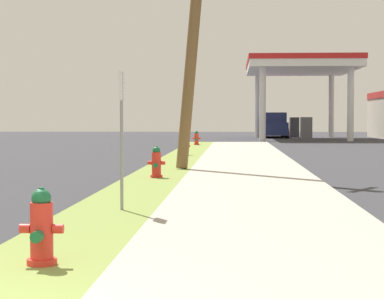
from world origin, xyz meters
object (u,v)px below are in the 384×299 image
object	(u,v)px
fire_hydrant_nearest	(42,231)
truck_navy_at_forecourt	(273,126)
street_sign_post	(122,111)
fire_hydrant_second	(156,164)
fire_hydrant_fourth	(197,139)
car_red_by_near_pump	(274,128)
fire_hydrant_third	(185,147)

from	to	relation	value
fire_hydrant_nearest	truck_navy_at_forecourt	xyz separation A→B (m)	(4.94, 52.37, 0.47)
street_sign_post	truck_navy_at_forecourt	size ratio (longest dim) A/B	0.39
fire_hydrant_second	fire_hydrant_fourth	world-z (taller)	same
fire_hydrant_second	car_red_by_near_pump	distance (m)	45.10
fire_hydrant_fourth	street_sign_post	bearing A→B (deg)	-89.53
fire_hydrant_nearest	fire_hydrant_third	xyz separation A→B (m)	(-0.02, 21.59, 0.00)
fire_hydrant_nearest	street_sign_post	xyz separation A→B (m)	(0.13, 4.35, 1.19)
street_sign_post	car_red_by_near_pump	size ratio (longest dim) A/B	0.46
fire_hydrant_second	truck_navy_at_forecourt	size ratio (longest dim) A/B	0.14
fire_hydrant_third	street_sign_post	world-z (taller)	street_sign_post
truck_navy_at_forecourt	fire_hydrant_third	bearing A→B (deg)	-99.15
fire_hydrant_fourth	fire_hydrant_nearest	bearing A→B (deg)	-89.81
fire_hydrant_nearest	truck_navy_at_forecourt	distance (m)	52.60
fire_hydrant_second	fire_hydrant_fourth	xyz separation A→B (m)	(-0.12, 21.94, 0.00)
fire_hydrant_third	car_red_by_near_pump	distance (m)	34.27
car_red_by_near_pump	fire_hydrant_nearest	bearing A→B (deg)	-95.34
fire_hydrant_third	truck_navy_at_forecourt	bearing A→B (deg)	80.85
fire_hydrant_second	truck_navy_at_forecourt	bearing A→B (deg)	83.27
street_sign_post	car_red_by_near_pump	xyz separation A→B (m)	(5.05, 51.11, -0.91)
truck_navy_at_forecourt	car_red_by_near_pump	bearing A→B (deg)	85.51
fire_hydrant_nearest	fire_hydrant_third	bearing A→B (deg)	90.06
car_red_by_near_pump	truck_navy_at_forecourt	xyz separation A→B (m)	(-0.24, -3.09, 0.19)
fire_hydrant_second	fire_hydrant_third	xyz separation A→B (m)	(-0.03, 10.93, 0.00)
fire_hydrant_nearest	fire_hydrant_fourth	world-z (taller)	same
fire_hydrant_second	fire_hydrant_third	distance (m)	10.93
fire_hydrant_second	street_sign_post	size ratio (longest dim) A/B	0.35
fire_hydrant_second	fire_hydrant_third	size ratio (longest dim) A/B	1.00
street_sign_post	truck_navy_at_forecourt	distance (m)	48.26
fire_hydrant_third	fire_hydrant_nearest	bearing A→B (deg)	-89.94
fire_hydrant_third	fire_hydrant_second	bearing A→B (deg)	-89.82
fire_hydrant_nearest	fire_hydrant_second	xyz separation A→B (m)	(0.01, 10.66, 0.00)
fire_hydrant_second	truck_navy_at_forecourt	world-z (taller)	truck_navy_at_forecourt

